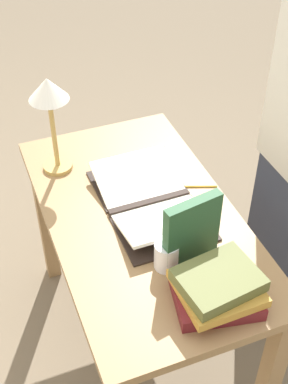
% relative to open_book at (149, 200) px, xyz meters
% --- Properties ---
extents(ground_plane, '(12.00, 12.00, 0.00)m').
position_rel_open_book_xyz_m(ground_plane, '(-0.04, 0.04, -0.78)').
color(ground_plane, '#70604C').
extents(reading_desk, '(1.14, 0.63, 0.76)m').
position_rel_open_book_xyz_m(reading_desk, '(-0.04, 0.04, -0.15)').
color(reading_desk, '#937047').
rests_on(reading_desk, ground_plane).
extents(open_book, '(0.51, 0.32, 0.07)m').
position_rel_open_book_xyz_m(open_book, '(0.00, 0.00, 0.00)').
color(open_book, black).
rests_on(open_book, reading_desk).
extents(book_stack_tall, '(0.23, 0.28, 0.12)m').
position_rel_open_book_xyz_m(book_stack_tall, '(-0.46, -0.03, 0.04)').
color(book_stack_tall, maroon).
rests_on(book_stack_tall, reading_desk).
extents(book_standing_upright, '(0.06, 0.19, 0.25)m').
position_rel_open_book_xyz_m(book_standing_upright, '(-0.29, -0.02, 0.10)').
color(book_standing_upright, '#234C2D').
rests_on(book_standing_upright, reading_desk).
extents(reading_lamp, '(0.14, 0.14, 0.38)m').
position_rel_open_book_xyz_m(reading_lamp, '(0.32, 0.25, 0.28)').
color(reading_lamp, tan).
rests_on(reading_lamp, reading_desk).
extents(coffee_mug, '(0.08, 0.11, 0.10)m').
position_rel_open_book_xyz_m(coffee_mug, '(-0.28, 0.05, 0.03)').
color(coffee_mug, white).
rests_on(coffee_mug, reading_desk).
extents(pencil, '(0.06, 0.14, 0.01)m').
position_rel_open_book_xyz_m(pencil, '(0.03, -0.20, -0.02)').
color(pencil, gold).
rests_on(pencil, reading_desk).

